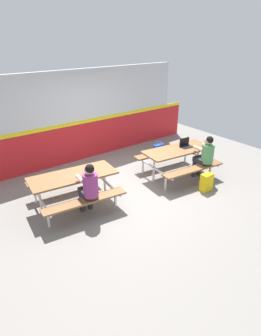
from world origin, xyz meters
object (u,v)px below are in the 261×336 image
(picnic_table_left, at_px, (73,182))
(backpack_dark, at_px, (206,182))
(laptop_dark, at_px, (186,145))
(student_nearer, at_px, (89,186))
(tote_bag_bright, at_px, (158,150))
(picnic_table_right, at_px, (177,155))
(student_further, at_px, (205,154))

(picnic_table_left, relative_size, backpack_dark, 4.36)
(picnic_table_left, xyz_separation_m, laptop_dark, (3.15, -0.31, 0.21))
(student_nearer, height_order, backpack_dark, student_nearer)
(tote_bag_bright, bearing_deg, student_nearer, -155.02)
(picnic_table_right, distance_m, backpack_dark, 1.09)
(student_nearer, bearing_deg, picnic_table_left, 96.84)
(picnic_table_right, xyz_separation_m, student_nearer, (-2.79, -0.25, 0.13))
(picnic_table_right, bearing_deg, laptop_dark, 0.42)
(student_nearer, height_order, laptop_dark, student_nearer)
(picnic_table_left, bearing_deg, student_nearer, -83.16)
(picnic_table_left, bearing_deg, student_further, -15.93)
(picnic_table_right, height_order, tote_bag_bright, picnic_table_right)
(picnic_table_right, relative_size, student_further, 1.59)
(laptop_dark, relative_size, tote_bag_bright, 0.80)
(student_further, distance_m, tote_bag_bright, 1.97)
(student_nearer, bearing_deg, picnic_table_right, 5.22)
(laptop_dark, distance_m, tote_bag_bright, 1.44)
(tote_bag_bright, bearing_deg, picnic_table_right, -112.46)
(student_further, bearing_deg, tote_bag_bright, 84.81)
(student_nearer, distance_m, backpack_dark, 2.90)
(picnic_table_left, distance_m, backpack_dark, 3.14)
(picnic_table_left, xyz_separation_m, student_nearer, (0.07, -0.57, 0.13))
(picnic_table_right, bearing_deg, tote_bag_bright, 67.54)
(laptop_dark, bearing_deg, backpack_dark, -107.96)
(picnic_table_left, height_order, laptop_dark, laptop_dark)
(student_further, bearing_deg, laptop_dark, 95.92)
(tote_bag_bright, bearing_deg, backpack_dark, -103.78)
(backpack_dark, xyz_separation_m, tote_bag_bright, (0.57, 2.32, -0.02))
(student_nearer, relative_size, laptop_dark, 3.51)
(picnic_table_right, height_order, backpack_dark, picnic_table_right)
(picnic_table_left, relative_size, student_further, 1.59)
(student_further, bearing_deg, picnic_table_right, 120.95)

